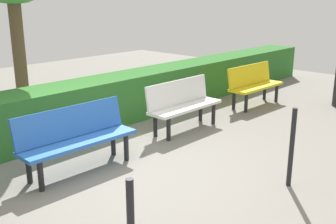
# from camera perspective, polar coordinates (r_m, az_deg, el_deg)

# --- Properties ---
(ground_plane) EXTENTS (17.97, 17.97, 0.00)m
(ground_plane) POSITION_cam_1_polar(r_m,az_deg,el_deg) (5.39, -7.58, -9.00)
(ground_plane) COLOR gray
(bench_yellow) EXTENTS (1.49, 0.50, 0.86)m
(bench_yellow) POSITION_cam_1_polar(r_m,az_deg,el_deg) (8.80, 12.01, 4.01)
(bench_yellow) COLOR yellow
(bench_yellow) RESTS_ON ground_plane
(bench_white) EXTENTS (1.51, 0.46, 0.86)m
(bench_white) POSITION_cam_1_polar(r_m,az_deg,el_deg) (7.03, 2.09, 1.33)
(bench_white) COLOR white
(bench_white) RESTS_ON ground_plane
(bench_blue) EXTENTS (1.64, 0.51, 0.86)m
(bench_blue) POSITION_cam_1_polar(r_m,az_deg,el_deg) (5.51, -12.84, -3.28)
(bench_blue) COLOR blue
(bench_blue) RESTS_ON ground_plane
(hedge_row) EXTENTS (13.97, 0.79, 0.85)m
(hedge_row) POSITION_cam_1_polar(r_m,az_deg,el_deg) (7.22, -11.21, 0.95)
(hedge_row) COLOR #2D6B28
(hedge_row) RESTS_ON ground_plane
(railing_post_mid) EXTENTS (0.06, 0.06, 1.00)m
(railing_post_mid) POSITION_cam_1_polar(r_m,az_deg,el_deg) (5.14, 17.06, -4.84)
(railing_post_mid) COLOR black
(railing_post_mid) RESTS_ON ground_plane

